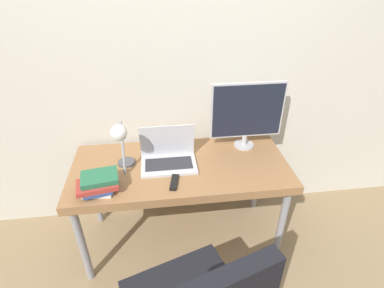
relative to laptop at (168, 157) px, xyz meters
The scene contains 8 objects.
ground_plane 0.85m from the laptop, 77.74° to the right, with size 12.00×12.00×0.00m, color #937A56.
wall_back 0.65m from the laptop, 77.83° to the left, with size 8.00×0.05×2.60m.
desk 0.15m from the laptop, 21.71° to the right, with size 1.46×0.66×0.71m.
laptop is the anchor object (origin of this frame).
monitor 0.63m from the laptop, 15.12° to the left, with size 0.52×0.15×0.49m.
desk_lamp 0.36m from the laptop, 163.73° to the right, with size 0.11×0.25×0.37m.
book_stack 0.48m from the laptop, 152.24° to the right, with size 0.26×0.22×0.10m.
tv_remote 0.23m from the laptop, 84.63° to the right, with size 0.07×0.15×0.02m.
Camera 1 is at (-0.13, -1.30, 1.91)m, focal length 28.00 mm.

